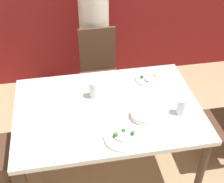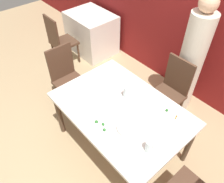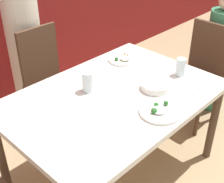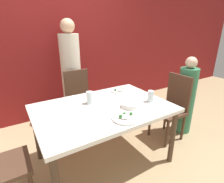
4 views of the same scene
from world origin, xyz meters
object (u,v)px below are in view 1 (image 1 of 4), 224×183
at_px(chair_adult_spot, 99,71).
at_px(plate_rice_adult, 149,79).
at_px(bowl_curry, 144,114).
at_px(glass_water_tall, 181,106).
at_px(person_adult, 94,32).

bearing_deg(chair_adult_spot, plate_rice_adult, -56.14).
xyz_separation_m(chair_adult_spot, bowl_curry, (0.20, -1.01, 0.25)).
distance_m(bowl_curry, glass_water_tall, 0.29).
bearing_deg(plate_rice_adult, glass_water_tall, -75.50).
height_order(person_adult, glass_water_tall, person_adult).
height_order(chair_adult_spot, glass_water_tall, chair_adult_spot).
relative_size(bowl_curry, glass_water_tall, 1.48).
height_order(chair_adult_spot, person_adult, person_adult).
distance_m(chair_adult_spot, bowl_curry, 1.06).
bearing_deg(person_adult, chair_adult_spot, -90.00).
bearing_deg(glass_water_tall, plate_rice_adult, 104.50).
height_order(plate_rice_adult, glass_water_tall, glass_water_tall).
distance_m(person_adult, plate_rice_adult, 0.95).
bearing_deg(person_adult, plate_rice_adult, -67.10).
bearing_deg(person_adult, glass_water_tall, -69.93).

